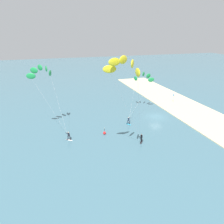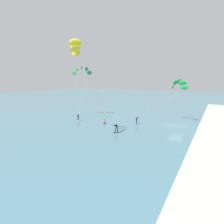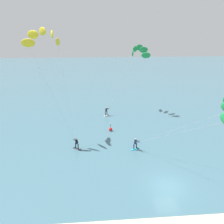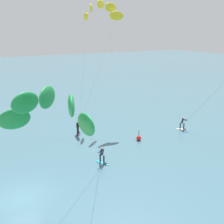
{
  "view_description": "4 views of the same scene",
  "coord_description": "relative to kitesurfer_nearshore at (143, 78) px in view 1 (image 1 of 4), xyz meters",
  "views": [
    {
      "loc": [
        -40.84,
        23.62,
        18.92
      ],
      "look_at": [
        -4.75,
        12.36,
        4.32
      ],
      "focal_mm": 34.1,
      "sensor_mm": 36.0,
      "label": 1
    },
    {
      "loc": [
        -40.23,
        -6.97,
        9.48
      ],
      "look_at": [
        -8.14,
        10.52,
        3.29
      ],
      "focal_mm": 31.25,
      "sensor_mm": 36.0,
      "label": 2
    },
    {
      "loc": [
        -7.33,
        -18.08,
        15.38
      ],
      "look_at": [
        -5.08,
        11.13,
        4.36
      ],
      "focal_mm": 34.68,
      "sensor_mm": 36.0,
      "label": 3
    },
    {
      "loc": [
        18.5,
        -2.17,
        12.11
      ],
      "look_at": [
        -7.2,
        11.63,
        3.19
      ],
      "focal_mm": 42.77,
      "sensor_mm": 36.0,
      "label": 4
    }
  ],
  "objects": [
    {
      "name": "kitesurfer_far_out",
      "position": [
        -19.72,
        12.3,
        6.04
      ],
      "size": [
        7.59,
        8.21,
        15.88
      ],
      "color": "#333338",
      "rests_on": "ground"
    },
    {
      "name": "kitesurfer_mid_water",
      "position": [
        -4.58,
        23.08,
        3.26
      ],
      "size": [
        9.15,
        6.98,
        12.96
      ],
      "color": "white",
      "rests_on": "ground"
    },
    {
      "name": "kitesurfer_nearshore",
      "position": [
        0.0,
        0.0,
        0.0
      ],
      "size": [
        10.85,
        9.62,
        9.55
      ],
      "color": "#23ADD1",
      "rests_on": "ground"
    },
    {
      "name": "sand_strip",
      "position": [
        -5.53,
        -11.26,
        -7.94
      ],
      "size": [
        80.0,
        11.74,
        0.16
      ],
      "primitive_type": "cube",
      "color": "beige",
      "rests_on": "ground"
    },
    {
      "name": "ground_plane",
      "position": [
        -5.53,
        -1.32,
        -8.02
      ],
      "size": [
        240.0,
        240.0,
        0.0
      ],
      "primitive_type": "plane",
      "color": "#426B7A"
    },
    {
      "name": "marker_buoy",
      "position": [
        -10.63,
        12.68,
        -7.72
      ],
      "size": [
        0.56,
        0.56,
        1.38
      ],
      "color": "red",
      "rests_on": "ground"
    },
    {
      "name": "beach_flag",
      "position": [
        2.28,
        -10.75,
        -6.32
      ],
      "size": [
        0.57,
        0.05,
        2.2
      ],
      "color": "gray",
      "rests_on": "sand_strip"
    }
  ]
}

